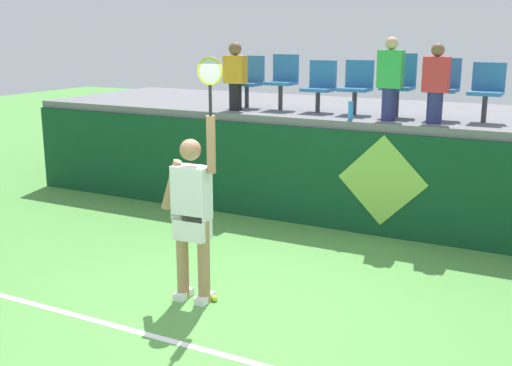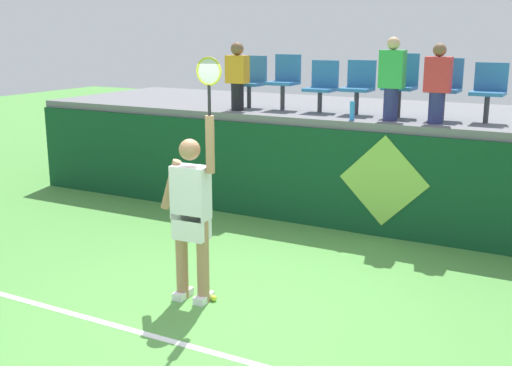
{
  "view_description": "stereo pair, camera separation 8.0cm",
  "coord_description": "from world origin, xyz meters",
  "px_view_note": "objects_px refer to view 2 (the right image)",
  "views": [
    {
      "loc": [
        3.1,
        -5.18,
        2.81
      ],
      "look_at": [
        -0.21,
        1.13,
        1.09
      ],
      "focal_mm": 44.51,
      "sensor_mm": 36.0,
      "label": 1
    },
    {
      "loc": [
        3.17,
        -5.14,
        2.81
      ],
      "look_at": [
        -0.21,
        1.13,
        1.09
      ],
      "focal_mm": 44.51,
      "sensor_mm": 36.0,
      "label": 2
    }
  ],
  "objects_px": {
    "stadium_chair_5": "(445,85)",
    "spectator_2": "(438,83)",
    "stadium_chair_1": "(285,78)",
    "stadium_chair_6": "(489,89)",
    "spectator_0": "(392,78)",
    "tennis_ball": "(214,298)",
    "stadium_chair_4": "(401,82)",
    "spectator_1": "(237,75)",
    "stadium_chair_0": "(251,79)",
    "stadium_chair_3": "(359,84)",
    "stadium_chair_2": "(322,84)",
    "water_bottle": "(352,111)",
    "tennis_player": "(192,211)"
  },
  "relations": [
    {
      "from": "stadium_chair_0",
      "to": "spectator_1",
      "type": "bearing_deg",
      "value": -90.0
    },
    {
      "from": "stadium_chair_2",
      "to": "stadium_chair_6",
      "type": "height_order",
      "value": "stadium_chair_6"
    },
    {
      "from": "tennis_ball",
      "to": "stadium_chair_4",
      "type": "bearing_deg",
      "value": 77.94
    },
    {
      "from": "stadium_chair_1",
      "to": "stadium_chair_4",
      "type": "height_order",
      "value": "stadium_chair_4"
    },
    {
      "from": "stadium_chair_1",
      "to": "stadium_chair_5",
      "type": "distance_m",
      "value": 2.5
    },
    {
      "from": "tennis_player",
      "to": "stadium_chair_2",
      "type": "bearing_deg",
      "value": 92.85
    },
    {
      "from": "spectator_2",
      "to": "stadium_chair_2",
      "type": "bearing_deg",
      "value": 166.08
    },
    {
      "from": "stadium_chair_5",
      "to": "spectator_0",
      "type": "relative_size",
      "value": 0.74
    },
    {
      "from": "spectator_1",
      "to": "spectator_2",
      "type": "relative_size",
      "value": 0.99
    },
    {
      "from": "tennis_ball",
      "to": "spectator_1",
      "type": "distance_m",
      "value": 4.33
    },
    {
      "from": "water_bottle",
      "to": "stadium_chair_3",
      "type": "height_order",
      "value": "stadium_chair_3"
    },
    {
      "from": "stadium_chair_2",
      "to": "stadium_chair_6",
      "type": "distance_m",
      "value": 2.45
    },
    {
      "from": "stadium_chair_4",
      "to": "spectator_0",
      "type": "height_order",
      "value": "spectator_0"
    },
    {
      "from": "spectator_2",
      "to": "stadium_chair_5",
      "type": "bearing_deg",
      "value": 90.0
    },
    {
      "from": "stadium_chair_6",
      "to": "stadium_chair_2",
      "type": "bearing_deg",
      "value": 179.89
    },
    {
      "from": "tennis_ball",
      "to": "spectator_2",
      "type": "bearing_deg",
      "value": 66.85
    },
    {
      "from": "stadium_chair_5",
      "to": "spectator_1",
      "type": "height_order",
      "value": "spectator_1"
    },
    {
      "from": "stadium_chair_2",
      "to": "stadium_chair_4",
      "type": "bearing_deg",
      "value": 0.17
    },
    {
      "from": "water_bottle",
      "to": "stadium_chair_0",
      "type": "height_order",
      "value": "stadium_chair_0"
    },
    {
      "from": "stadium_chair_1",
      "to": "spectator_2",
      "type": "bearing_deg",
      "value": -10.42
    },
    {
      "from": "water_bottle",
      "to": "stadium_chair_3",
      "type": "distance_m",
      "value": 0.77
    },
    {
      "from": "tennis_player",
      "to": "spectator_1",
      "type": "distance_m",
      "value": 3.93
    },
    {
      "from": "stadium_chair_5",
      "to": "stadium_chair_4",
      "type": "bearing_deg",
      "value": 179.53
    },
    {
      "from": "stadium_chair_6",
      "to": "spectator_1",
      "type": "relative_size",
      "value": 0.76
    },
    {
      "from": "stadium_chair_0",
      "to": "stadium_chair_3",
      "type": "relative_size",
      "value": 1.04
    },
    {
      "from": "tennis_ball",
      "to": "stadium_chair_4",
      "type": "relative_size",
      "value": 0.07
    },
    {
      "from": "stadium_chair_1",
      "to": "water_bottle",
      "type": "bearing_deg",
      "value": -26.39
    },
    {
      "from": "water_bottle",
      "to": "stadium_chair_6",
      "type": "height_order",
      "value": "stadium_chair_6"
    },
    {
      "from": "spectator_2",
      "to": "tennis_ball",
      "type": "bearing_deg",
      "value": -113.15
    },
    {
      "from": "tennis_player",
      "to": "stadium_chair_2",
      "type": "distance_m",
      "value": 4.06
    },
    {
      "from": "stadium_chair_6",
      "to": "tennis_player",
      "type": "bearing_deg",
      "value": -119.96
    },
    {
      "from": "stadium_chair_5",
      "to": "spectator_2",
      "type": "height_order",
      "value": "spectator_2"
    },
    {
      "from": "tennis_ball",
      "to": "stadium_chair_3",
      "type": "height_order",
      "value": "stadium_chair_3"
    },
    {
      "from": "tennis_player",
      "to": "stadium_chair_6",
      "type": "bearing_deg",
      "value": 60.04
    },
    {
      "from": "tennis_ball",
      "to": "spectator_1",
      "type": "height_order",
      "value": "spectator_1"
    },
    {
      "from": "stadium_chair_6",
      "to": "spectator_0",
      "type": "distance_m",
      "value": 1.31
    },
    {
      "from": "spectator_0",
      "to": "water_bottle",
      "type": "bearing_deg",
      "value": -155.05
    },
    {
      "from": "tennis_ball",
      "to": "stadium_chair_1",
      "type": "xyz_separation_m",
      "value": [
        -1.05,
        3.86,
        2.04
      ]
    },
    {
      "from": "stadium_chair_5",
      "to": "spectator_1",
      "type": "relative_size",
      "value": 0.81
    },
    {
      "from": "stadium_chair_1",
      "to": "spectator_2",
      "type": "height_order",
      "value": "spectator_2"
    },
    {
      "from": "tennis_ball",
      "to": "stadium_chair_2",
      "type": "bearing_deg",
      "value": 96.02
    },
    {
      "from": "tennis_player",
      "to": "tennis_ball",
      "type": "distance_m",
      "value": 0.98
    },
    {
      "from": "water_bottle",
      "to": "stadium_chair_6",
      "type": "relative_size",
      "value": 0.33
    },
    {
      "from": "tennis_player",
      "to": "tennis_ball",
      "type": "height_order",
      "value": "tennis_player"
    },
    {
      "from": "water_bottle",
      "to": "stadium_chair_6",
      "type": "distance_m",
      "value": 1.87
    },
    {
      "from": "spectator_1",
      "to": "spectator_2",
      "type": "height_order",
      "value": "spectator_2"
    },
    {
      "from": "stadium_chair_3",
      "to": "spectator_0",
      "type": "xyz_separation_m",
      "value": [
        0.64,
        -0.47,
        0.15
      ]
    },
    {
      "from": "stadium_chair_4",
      "to": "stadium_chair_2",
      "type": "bearing_deg",
      "value": -179.83
    },
    {
      "from": "stadium_chair_4",
      "to": "spectator_0",
      "type": "distance_m",
      "value": 0.48
    },
    {
      "from": "stadium_chair_2",
      "to": "stadium_chair_4",
      "type": "height_order",
      "value": "stadium_chair_4"
    }
  ]
}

